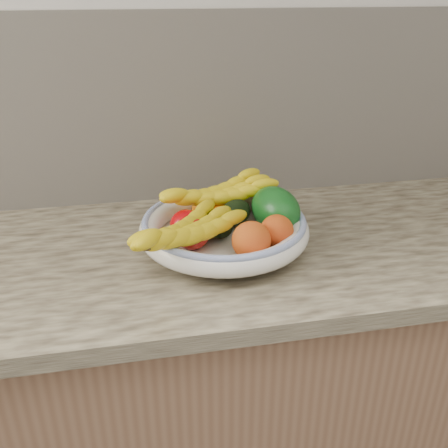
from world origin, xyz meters
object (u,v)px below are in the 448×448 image
banana_bunch_back (217,197)px  banana_bunch_front (186,235)px  fruit_bowl (224,228)px  green_mango (275,210)px

banana_bunch_back → banana_bunch_front: bearing=-136.0°
fruit_bowl → green_mango: green_mango is taller
green_mango → banana_bunch_front: size_ratio=0.49×
fruit_bowl → banana_bunch_back: banana_bunch_back is taller
fruit_bowl → banana_bunch_front: (-0.10, -0.08, 0.03)m
banana_bunch_back → fruit_bowl: bearing=-107.7°
fruit_bowl → green_mango: 0.13m
fruit_bowl → banana_bunch_front: bearing=-140.3°
banana_bunch_back → banana_bunch_front: (-0.10, -0.18, -0.01)m
banana_bunch_back → banana_bunch_front: 0.20m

